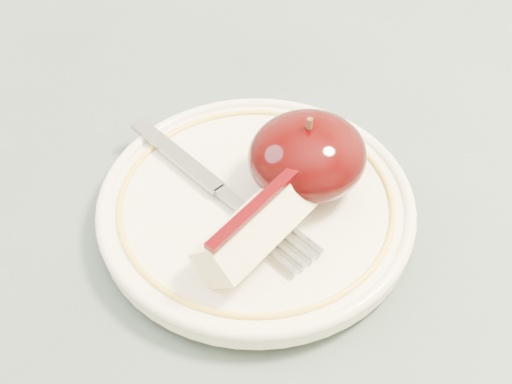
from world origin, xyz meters
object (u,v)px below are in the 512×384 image
plate (256,206)px  fork (221,191)px  apple_half (307,156)px  table (209,273)px

plate → fork: bearing=135.5°
plate → fork: (-0.02, 0.02, 0.01)m
apple_half → table: bearing=150.2°
table → fork: size_ratio=4.95×
apple_half → fork: size_ratio=0.46×
plate → fork: size_ratio=1.21×
fork → table: bearing=7.7°
table → apple_half: size_ratio=10.85×
table → fork: (0.01, -0.02, 0.11)m
apple_half → fork: bearing=161.2°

